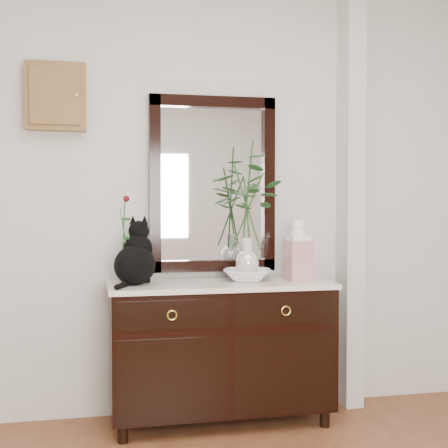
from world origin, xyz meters
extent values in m
cube|color=silver|center=(0.00, 1.98, 1.35)|extent=(3.60, 0.04, 2.70)
cube|color=silver|center=(1.00, 1.90, 1.35)|extent=(0.12, 0.20, 2.70)
cube|color=black|center=(0.10, 1.73, 0.46)|extent=(1.30, 0.50, 0.82)
cube|color=white|center=(0.10, 1.73, 0.83)|extent=(1.33, 0.52, 0.03)
cube|color=black|center=(0.10, 1.97, 1.44)|extent=(0.80, 0.06, 1.10)
cube|color=white|center=(0.10, 1.98, 1.44)|extent=(0.66, 0.01, 0.96)
cube|color=brown|center=(-0.85, 1.94, 1.95)|extent=(0.35, 0.10, 0.40)
imported|color=white|center=(0.27, 1.75, 0.89)|extent=(0.36, 0.36, 0.07)
camera|label=1|loc=(-0.66, -1.89, 1.33)|focal=50.00mm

